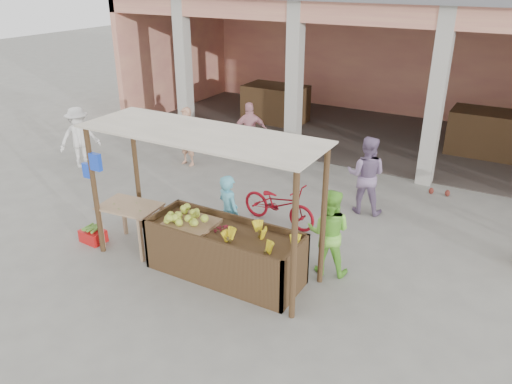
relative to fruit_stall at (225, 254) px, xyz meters
The scene contains 19 objects.
ground 0.64m from the fruit_stall, behind, with size 60.00×60.00×0.00m, color slate.
market_building 9.23m from the fruit_stall, 92.86° to the left, with size 14.40×6.40×4.20m.
fruit_stall is the anchor object (origin of this frame).
stall_awning 1.66m from the fruit_stall, behind, with size 4.09×1.35×2.39m.
banana_heap 0.86m from the fruit_stall, ahead, with size 1.09×0.59×0.20m, color yellow, non-canonical shape.
melon_tray 0.80m from the fruit_stall, behind, with size 0.81×0.70×0.21m.
berry_heap 0.47m from the fruit_stall, 34.89° to the left, with size 0.40×0.33×0.13m, color maroon.
side_table 1.98m from the fruit_stall, behind, with size 1.11×0.80×0.85m.
papaya_pile 2.04m from the fruit_stall, behind, with size 0.75×0.43×0.21m, color #4A902F, non-canonical shape.
red_crate 2.78m from the fruit_stall, behind, with size 0.45×0.33×0.23m, color red.
plantain_bundle 2.77m from the fruit_stall, behind, with size 0.37×0.26×0.07m, color #609937, non-canonical shape.
produce_sacks 5.65m from the fruit_stall, 64.12° to the left, with size 0.78×0.48×0.59m.
vendor_blue 0.94m from the fruit_stall, 117.60° to the left, with size 0.58×0.42×1.54m, color #65C5E3.
vendor_green 1.75m from the fruit_stall, 33.30° to the left, with size 0.76×0.44×1.58m, color #80DB44.
motorcycle 2.08m from the fruit_stall, 91.96° to the left, with size 1.72×0.59×0.90m, color maroon.
shopper_a 6.37m from the fruit_stall, 158.07° to the left, with size 1.08×0.54×1.69m, color white.
shopper_b 5.53m from the fruit_stall, 115.91° to the left, with size 0.97×0.52×1.65m, color pink.
shopper_e 5.30m from the fruit_stall, 133.34° to the left, with size 0.59×0.44×1.57m, color tan.
shopper_f 3.69m from the fruit_stall, 70.43° to the left, with size 0.88×0.50×1.80m, color gray.
Camera 1 is at (4.43, -5.88, 4.70)m, focal length 35.00 mm.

